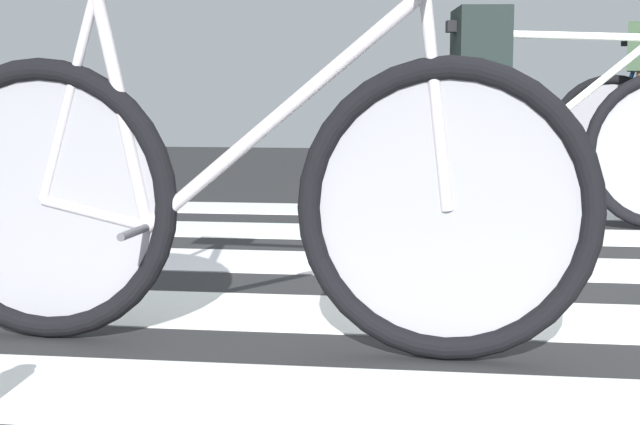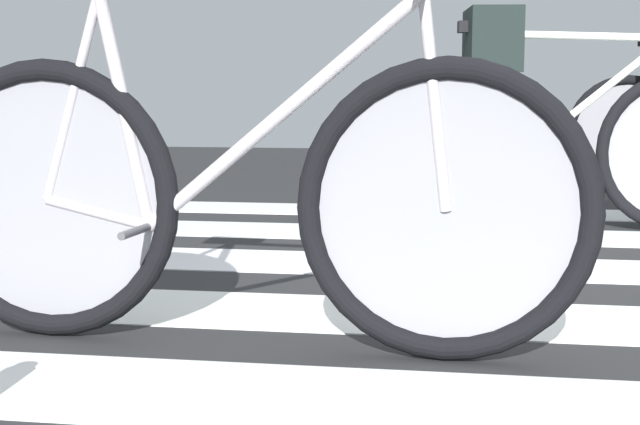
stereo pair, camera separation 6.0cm
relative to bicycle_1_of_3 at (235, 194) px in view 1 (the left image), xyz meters
The scene contains 5 objects.
ground 1.30m from the bicycle_1_of_3, 32.00° to the left, with size 18.00×14.00×0.02m.
crosswalk_markings 1.36m from the bicycle_1_of_3, 35.76° to the left, with size 5.43×4.24×0.00m.
bicycle_1_of_3 is the anchor object (origin of this frame).
bicycle_2_of_3 2.32m from the bicycle_1_of_3, 65.51° to the left, with size 1.73×0.52×0.93m.
cyclist_2_of_3 2.19m from the bicycle_1_of_3, 72.55° to the left, with size 0.35×0.43×0.99m.
Camera 1 is at (-0.54, -2.89, 0.66)m, focal length 53.06 mm.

